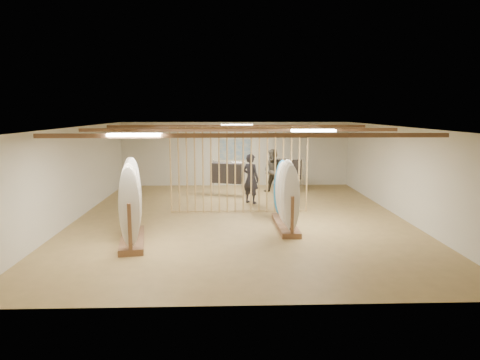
{
  "coord_description": "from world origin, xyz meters",
  "views": [
    {
      "loc": [
        -0.43,
        -12.83,
        3.27
      ],
      "look_at": [
        0.0,
        0.0,
        1.2
      ],
      "focal_mm": 32.0,
      "sensor_mm": 36.0,
      "label": 1
    }
  ],
  "objects_px": {
    "rack_left": "(131,216)",
    "shopper_b": "(273,168)",
    "clothing_rack_b": "(287,169)",
    "shopper_a": "(251,175)",
    "rack_right": "(286,205)",
    "clothing_rack_a": "(227,173)"
  },
  "relations": [
    {
      "from": "rack_left",
      "to": "shopper_a",
      "type": "height_order",
      "value": "rack_left"
    },
    {
      "from": "rack_left",
      "to": "shopper_a",
      "type": "relative_size",
      "value": 1.1
    },
    {
      "from": "shopper_b",
      "to": "clothing_rack_a",
      "type": "bearing_deg",
      "value": -129.31
    },
    {
      "from": "shopper_a",
      "to": "shopper_b",
      "type": "bearing_deg",
      "value": -78.43
    },
    {
      "from": "rack_right",
      "to": "clothing_rack_a",
      "type": "relative_size",
      "value": 1.69
    },
    {
      "from": "rack_left",
      "to": "rack_right",
      "type": "xyz_separation_m",
      "value": [
        4.05,
        1.31,
        -0.06
      ]
    },
    {
      "from": "shopper_b",
      "to": "rack_right",
      "type": "bearing_deg",
      "value": -57.21
    },
    {
      "from": "clothing_rack_a",
      "to": "shopper_b",
      "type": "relative_size",
      "value": 0.68
    },
    {
      "from": "clothing_rack_a",
      "to": "shopper_b",
      "type": "xyz_separation_m",
      "value": [
        1.86,
        0.51,
        0.11
      ]
    },
    {
      "from": "clothing_rack_b",
      "to": "clothing_rack_a",
      "type": "bearing_deg",
      "value": -136.28
    },
    {
      "from": "rack_left",
      "to": "clothing_rack_b",
      "type": "bearing_deg",
      "value": 45.09
    },
    {
      "from": "clothing_rack_b",
      "to": "shopper_a",
      "type": "bearing_deg",
      "value": -103.93
    },
    {
      "from": "rack_right",
      "to": "shopper_a",
      "type": "relative_size",
      "value": 1.15
    },
    {
      "from": "rack_right",
      "to": "shopper_a",
      "type": "xyz_separation_m",
      "value": [
        -0.8,
        3.29,
        0.37
      ]
    },
    {
      "from": "rack_left",
      "to": "clothing_rack_a",
      "type": "relative_size",
      "value": 1.62
    },
    {
      "from": "clothing_rack_a",
      "to": "shopper_b",
      "type": "height_order",
      "value": "shopper_b"
    },
    {
      "from": "clothing_rack_b",
      "to": "rack_left",
      "type": "bearing_deg",
      "value": -104.83
    },
    {
      "from": "rack_right",
      "to": "clothing_rack_a",
      "type": "height_order",
      "value": "rack_right"
    },
    {
      "from": "rack_left",
      "to": "shopper_b",
      "type": "distance_m",
      "value": 7.79
    },
    {
      "from": "rack_left",
      "to": "clothing_rack_a",
      "type": "distance_m",
      "value": 6.47
    },
    {
      "from": "clothing_rack_b",
      "to": "shopper_b",
      "type": "xyz_separation_m",
      "value": [
        -0.65,
        -0.59,
        0.12
      ]
    },
    {
      "from": "rack_right",
      "to": "clothing_rack_a",
      "type": "distance_m",
      "value": 4.97
    }
  ]
}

